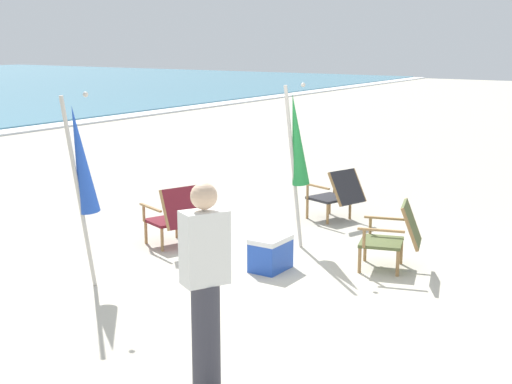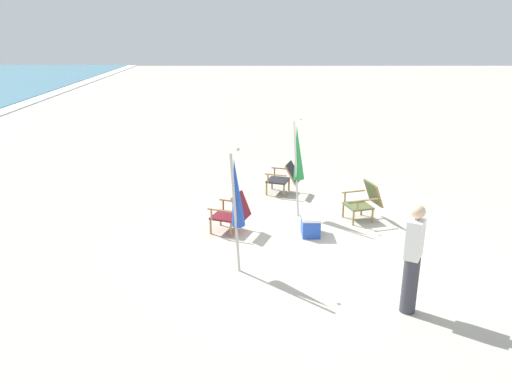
% 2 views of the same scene
% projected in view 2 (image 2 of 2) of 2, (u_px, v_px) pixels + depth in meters
% --- Properties ---
extents(ground_plane, '(80.00, 80.00, 0.00)m').
position_uv_depth(ground_plane, '(325.00, 243.00, 9.38)').
color(ground_plane, '#B7AF9E').
extents(beach_chair_front_right, '(0.78, 0.85, 0.81)m').
position_uv_depth(beach_chair_front_right, '(233.00, 212.00, 9.72)').
color(beach_chair_front_right, maroon).
rests_on(beach_chair_front_right, ground).
extents(beach_chair_front_left, '(0.75, 0.83, 0.81)m').
position_uv_depth(beach_chair_front_left, '(365.00, 200.00, 10.35)').
color(beach_chair_front_left, '#515B33').
rests_on(beach_chair_front_left, ground).
extents(beach_chair_back_right, '(0.78, 0.90, 0.78)m').
position_uv_depth(beach_chair_back_right, '(285.00, 177.00, 11.93)').
color(beach_chair_back_right, '#28282D').
rests_on(beach_chair_back_right, ground).
extents(umbrella_furled_green, '(0.41, 0.39, 2.12)m').
position_uv_depth(umbrella_furled_green, '(298.00, 154.00, 10.19)').
color(umbrella_furled_green, '#B7B2A8').
rests_on(umbrella_furled_green, ground).
extents(umbrella_furled_blue, '(0.42, 0.34, 2.11)m').
position_uv_depth(umbrella_furled_blue, '(236.00, 194.00, 7.80)').
color(umbrella_furled_blue, '#B7B2A8').
rests_on(umbrella_furled_blue, ground).
extents(person_near_chairs, '(0.39, 0.34, 1.63)m').
position_uv_depth(person_near_chairs, '(413.00, 258.00, 6.89)').
color(person_near_chairs, '#383842').
rests_on(person_near_chairs, ground).
extents(cooler_box, '(0.49, 0.35, 0.40)m').
position_uv_depth(cooler_box, '(311.00, 225.00, 9.68)').
color(cooler_box, blue).
rests_on(cooler_box, ground).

